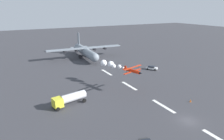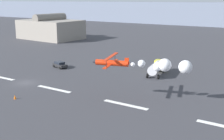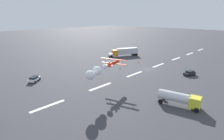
{
  "view_description": "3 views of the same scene",
  "coord_description": "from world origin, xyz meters",
  "views": [
    {
      "loc": [
        -25.84,
        33.01,
        23.58
      ],
      "look_at": [
        34.75,
        0.0,
        2.11
      ],
      "focal_mm": 32.22,
      "sensor_mm": 36.0,
      "label": 1
    },
    {
      "loc": [
        45.41,
        -38.56,
        16.64
      ],
      "look_at": [
        19.84,
        1.54,
        4.98
      ],
      "focal_mm": 46.8,
      "sensor_mm": 36.0,
      "label": 2
    },
    {
      "loc": [
        56.47,
        34.95,
        18.68
      ],
      "look_at": [
        16.93,
        -1.73,
        3.0
      ],
      "focal_mm": 30.28,
      "sensor_mm": 36.0,
      "label": 3
    }
  ],
  "objects": [
    {
      "name": "cargo_transport_plane",
      "position": [
        63.67,
        -1.44,
        3.3
      ],
      "size": [
        29.04,
        36.84,
        11.03
      ],
      "color": "gray",
      "rests_on": "ground"
    },
    {
      "name": "stunt_biplane_red",
      "position": [
        26.91,
        3.66,
        6.27
      ],
      "size": [
        15.93,
        8.33,
        2.27
      ],
      "color": "red"
    },
    {
      "name": "runway_stripe_4",
      "position": [
        7.8,
        0.0,
        0.01
      ],
      "size": [
        8.0,
        0.9,
        0.01
      ],
      "primitive_type": "cube",
      "color": "white",
      "rests_on": "ground"
    },
    {
      "name": "runway_stripe_5",
      "position": [
        23.4,
        0.0,
        0.01
      ],
      "size": [
        8.0,
        0.9,
        0.01
      ],
      "primitive_type": "cube",
      "color": "white",
      "rests_on": "ground"
    },
    {
      "name": "fuel_tanker_truck",
      "position": [
        19.75,
        20.47,
        1.74
      ],
      "size": [
        4.21,
        8.97,
        2.9
      ],
      "color": "yellow",
      "rests_on": "ground"
    },
    {
      "name": "runway_stripe_6",
      "position": [
        39.0,
        0.0,
        0.01
      ],
      "size": [
        8.0,
        0.9,
        0.01
      ],
      "primitive_type": "cube",
      "color": "white",
      "rests_on": "ground"
    },
    {
      "name": "followme_car_yellow",
      "position": [
        33.62,
        -17.35,
        0.81
      ],
      "size": [
        4.53,
        3.98,
        1.52
      ],
      "color": "white",
      "rests_on": "ground"
    },
    {
      "name": "ground_plane",
      "position": [
        0.0,
        0.0,
        0.0
      ],
      "size": [
        440.0,
        440.0,
        0.0
      ],
      "primitive_type": "plane",
      "color": "#38383D",
      "rests_on": "ground"
    },
    {
      "name": "traffic_cone_far",
      "position": [
        6.17,
        -7.77,
        0.38
      ],
      "size": [
        0.44,
        0.44,
        0.75
      ],
      "primitive_type": "cone",
      "color": "orange",
      "rests_on": "ground"
    }
  ]
}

